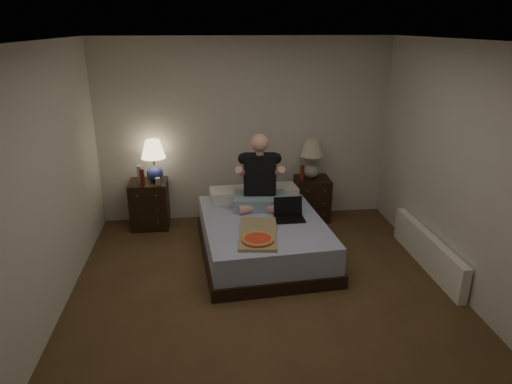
{
  "coord_description": "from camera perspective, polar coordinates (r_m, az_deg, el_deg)",
  "views": [
    {
      "loc": [
        -0.55,
        -3.9,
        2.63
      ],
      "look_at": [
        0.0,
        0.9,
        0.85
      ],
      "focal_mm": 32.0,
      "sensor_mm": 36.0,
      "label": 1
    }
  ],
  "objects": [
    {
      "name": "floor",
      "position": [
        4.74,
        1.28,
        -13.5
      ],
      "size": [
        4.0,
        4.5,
        0.0
      ],
      "primitive_type": "cube",
      "color": "brown",
      "rests_on": "ground"
    },
    {
      "name": "ceiling",
      "position": [
        3.94,
        1.58,
        18.32
      ],
      "size": [
        4.0,
        4.5,
        0.0
      ],
      "primitive_type": "cube",
      "rotation": [
        3.14,
        0.0,
        0.0
      ],
      "color": "white",
      "rests_on": "ground"
    },
    {
      "name": "wall_back",
      "position": [
        6.33,
        -1.41,
        7.61
      ],
      "size": [
        4.0,
        0.0,
        2.5
      ],
      "primitive_type": "cube",
      "rotation": [
        1.57,
        0.0,
        0.0
      ],
      "color": "silver",
      "rests_on": "ground"
    },
    {
      "name": "wall_front",
      "position": [
        2.22,
        9.85,
        -18.48
      ],
      "size": [
        4.0,
        0.0,
        2.5
      ],
      "primitive_type": "cube",
      "rotation": [
        -1.57,
        0.0,
        0.0
      ],
      "color": "silver",
      "rests_on": "ground"
    },
    {
      "name": "wall_left",
      "position": [
        4.39,
        -25.44,
        -0.16
      ],
      "size": [
        0.0,
        4.5,
        2.5
      ],
      "primitive_type": "cube",
      "rotation": [
        1.57,
        0.0,
        1.57
      ],
      "color": "silver",
      "rests_on": "ground"
    },
    {
      "name": "wall_right",
      "position": [
        4.86,
        25.46,
        1.72
      ],
      "size": [
        0.0,
        4.5,
        2.5
      ],
      "primitive_type": "cube",
      "rotation": [
        1.57,
        0.0,
        -1.57
      ],
      "color": "silver",
      "rests_on": "ground"
    },
    {
      "name": "bed",
      "position": [
        5.51,
        0.87,
        -5.62
      ],
      "size": [
        1.51,
        1.94,
        0.46
      ],
      "primitive_type": "cube",
      "rotation": [
        0.0,
        0.0,
        0.08
      ],
      "color": "#5565AA",
      "rests_on": "floor"
    },
    {
      "name": "nightstand_left",
      "position": [
        6.39,
        -13.14,
        -1.49
      ],
      "size": [
        0.5,
        0.45,
        0.65
      ],
      "primitive_type": "cube",
      "rotation": [
        0.0,
        0.0,
        0.0
      ],
      "color": "black",
      "rests_on": "floor"
    },
    {
      "name": "nightstand_right",
      "position": [
        6.52,
        7.0,
        -0.84
      ],
      "size": [
        0.47,
        0.43,
        0.61
      ],
      "primitive_type": "cube",
      "rotation": [
        0.0,
        0.0,
        -0.01
      ],
      "color": "black",
      "rests_on": "floor"
    },
    {
      "name": "lamp_left",
      "position": [
        6.23,
        -12.64,
        3.85
      ],
      "size": [
        0.34,
        0.34,
        0.56
      ],
      "primitive_type": null,
      "rotation": [
        0.0,
        0.0,
        0.06
      ],
      "color": "navy",
      "rests_on": "nightstand_left"
    },
    {
      "name": "lamp_right",
      "position": [
        6.35,
        6.95,
        4.16
      ],
      "size": [
        0.36,
        0.36,
        0.56
      ],
      "primitive_type": null,
      "rotation": [
        0.0,
        0.0,
        0.14
      ],
      "color": "#999991",
      "rests_on": "nightstand_right"
    },
    {
      "name": "water_bottle",
      "position": [
        6.19,
        -14.29,
        2.11
      ],
      "size": [
        0.07,
        0.07,
        0.25
      ],
      "primitive_type": "cylinder",
      "color": "#B3BCCA",
      "rests_on": "nightstand_left"
    },
    {
      "name": "soda_can",
      "position": [
        6.11,
        -12.17,
        1.3
      ],
      "size": [
        0.07,
        0.07,
        0.1
      ],
      "primitive_type": "cylinder",
      "color": "beige",
      "rests_on": "nightstand_left"
    },
    {
      "name": "beer_bottle_left",
      "position": [
        6.09,
        -14.03,
        1.73
      ],
      "size": [
        0.06,
        0.06,
        0.23
      ],
      "primitive_type": "cylinder",
      "color": "#561A0C",
      "rests_on": "nightstand_left"
    },
    {
      "name": "beer_bottle_right",
      "position": [
        6.23,
        5.8,
        2.3
      ],
      "size": [
        0.06,
        0.06,
        0.23
      ],
      "primitive_type": "cylinder",
      "color": "#5F1C0D",
      "rests_on": "nightstand_right"
    },
    {
      "name": "person",
      "position": [
        5.62,
        0.48,
        2.55
      ],
      "size": [
        0.71,
        0.58,
        0.93
      ],
      "primitive_type": null,
      "rotation": [
        0.0,
        0.0,
        -0.1
      ],
      "color": "black",
      "rests_on": "bed"
    },
    {
      "name": "laptop",
      "position": [
        5.37,
        4.26,
        -2.31
      ],
      "size": [
        0.35,
        0.29,
        0.24
      ],
      "primitive_type": null,
      "rotation": [
        0.0,
        0.0,
        0.02
      ],
      "color": "black",
      "rests_on": "bed"
    },
    {
      "name": "pizza_box",
      "position": [
        4.81,
        0.22,
        -6.06
      ],
      "size": [
        0.5,
        0.81,
        0.08
      ],
      "primitive_type": null,
      "rotation": [
        0.0,
        0.0,
        -0.13
      ],
      "color": "tan",
      "rests_on": "bed"
    },
    {
      "name": "radiator",
      "position": [
        5.61,
        20.65,
        -6.87
      ],
      "size": [
        0.1,
        1.6,
        0.4
      ],
      "primitive_type": "cube",
      "color": "white",
      "rests_on": "floor"
    }
  ]
}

